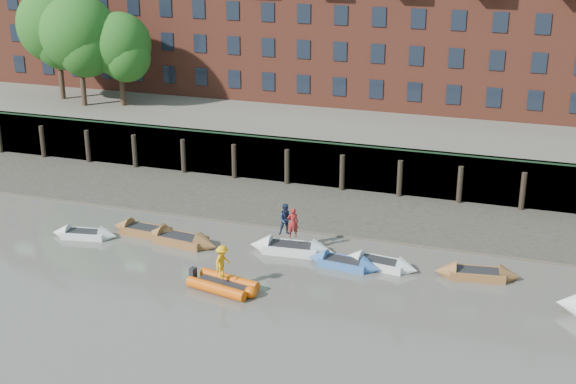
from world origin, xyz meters
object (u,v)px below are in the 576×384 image
at_px(rowboat_5, 380,264).
at_px(person_rower_a, 293,223).
at_px(rowboat_4, 344,263).
at_px(rib_tender, 225,285).
at_px(person_rib_crew, 222,262).
at_px(person_rower_b, 286,220).
at_px(rowboat_0, 85,234).
at_px(rowboat_1, 146,231).
at_px(rowboat_2, 180,240).
at_px(rowboat_6, 477,274).
at_px(rowboat_3, 292,248).

bearing_deg(rowboat_5, person_rower_a, -176.61).
bearing_deg(rowboat_4, rib_tender, -131.79).
bearing_deg(person_rib_crew, person_rower_b, -6.39).
relative_size(rowboat_0, rowboat_5, 0.94).
relative_size(rowboat_4, person_rib_crew, 2.39).
height_order(rowboat_1, rowboat_5, rowboat_1).
xyz_separation_m(rowboat_2, rib_tender, (4.78, -4.68, 0.04)).
height_order(rowboat_4, person_rower_b, person_rower_b).
relative_size(rib_tender, person_rower_b, 2.09).
bearing_deg(rowboat_0, person_rib_crew, -28.71).
xyz_separation_m(rowboat_1, person_rib_crew, (7.18, -5.17, 1.27)).
xyz_separation_m(rowboat_0, rowboat_6, (22.80, 1.80, 0.03)).
distance_m(rowboat_1, person_rib_crew, 8.94).
bearing_deg(rowboat_5, rowboat_4, -155.81).
height_order(rowboat_5, person_rower_b, person_rower_b).
height_order(rowboat_2, person_rib_crew, person_rib_crew).
bearing_deg(rowboat_2, person_rower_a, 15.23).
bearing_deg(rib_tender, person_rower_a, 84.31).
distance_m(rowboat_0, rowboat_5, 17.68).
relative_size(rowboat_1, rib_tender, 1.19).
bearing_deg(rowboat_6, person_rower_a, 171.59).
bearing_deg(rowboat_1, rowboat_3, 6.14).
height_order(person_rower_a, person_rib_crew, person_rower_a).
height_order(rowboat_2, person_rower_a, person_rower_a).
relative_size(rowboat_5, person_rib_crew, 2.45).
relative_size(rowboat_1, rowboat_4, 1.08).
bearing_deg(rowboat_1, rowboat_0, -149.68).
xyz_separation_m(rowboat_5, rib_tender, (-6.99, -5.20, 0.07)).
bearing_deg(rowboat_4, rowboat_6, 13.00).
distance_m(rowboat_3, rib_tender, 5.83).
bearing_deg(rowboat_1, rowboat_4, 1.57).
bearing_deg(rowboat_0, rowboat_3, -1.35).
height_order(rowboat_3, person_rib_crew, person_rib_crew).
relative_size(rowboat_6, person_rower_b, 2.50).
relative_size(rowboat_0, rowboat_2, 0.83).
height_order(rowboat_1, rowboat_6, rowboat_1).
xyz_separation_m(rowboat_0, person_rower_a, (12.46, 1.87, 1.62)).
bearing_deg(person_rower_a, rowboat_3, 16.63).
bearing_deg(person_rib_crew, rowboat_2, 54.43).
bearing_deg(rowboat_5, rowboat_1, -172.58).
bearing_deg(rib_tender, rowboat_2, 148.04).
xyz_separation_m(rowboat_2, rowboat_3, (6.56, 0.87, 0.00)).
bearing_deg(rowboat_6, rib_tender, -163.60).
bearing_deg(rowboat_4, rowboat_5, 22.23).
height_order(rowboat_1, rowboat_4, rowboat_1).
bearing_deg(rowboat_2, rowboat_1, 173.90).
height_order(rowboat_1, rowboat_2, rowboat_2).
bearing_deg(rowboat_6, rowboat_1, 172.65).
xyz_separation_m(rowboat_5, person_rower_a, (-5.15, 0.40, 1.61)).
bearing_deg(person_rib_crew, rowboat_4, -40.36).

